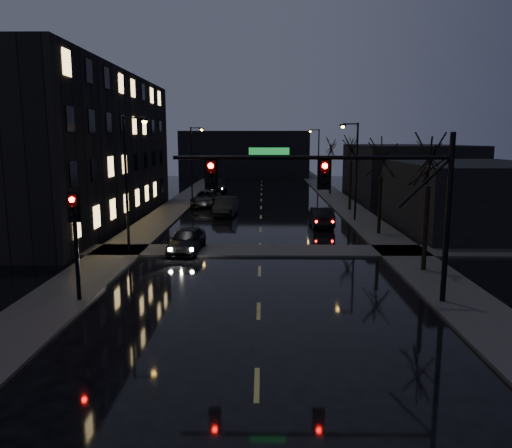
{
  "coord_description": "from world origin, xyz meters",
  "views": [
    {
      "loc": [
        0.15,
        -10.89,
        6.75
      ],
      "look_at": [
        -0.13,
        9.74,
        3.2
      ],
      "focal_mm": 35.0,
      "sensor_mm": 36.0,
      "label": 1
    }
  ],
  "objects_px": {
    "oncoming_car_a": "(187,240)",
    "oncoming_car_d": "(218,186)",
    "oncoming_car_b": "(226,206)",
    "lead_car": "(321,217)",
    "oncoming_car_c": "(207,199)"
  },
  "relations": [
    {
      "from": "oncoming_car_a",
      "to": "oncoming_car_c",
      "type": "distance_m",
      "value": 20.35
    },
    {
      "from": "oncoming_car_c",
      "to": "lead_car",
      "type": "distance_m",
      "value": 15.16
    },
    {
      "from": "oncoming_car_b",
      "to": "lead_car",
      "type": "xyz_separation_m",
      "value": [
        7.81,
        -5.47,
        -0.06
      ]
    },
    {
      "from": "oncoming_car_d",
      "to": "lead_car",
      "type": "relative_size",
      "value": 1.11
    },
    {
      "from": "oncoming_car_b",
      "to": "oncoming_car_c",
      "type": "relative_size",
      "value": 0.87
    },
    {
      "from": "oncoming_car_b",
      "to": "lead_car",
      "type": "distance_m",
      "value": 9.54
    },
    {
      "from": "oncoming_car_b",
      "to": "oncoming_car_d",
      "type": "relative_size",
      "value": 0.97
    },
    {
      "from": "oncoming_car_c",
      "to": "oncoming_car_d",
      "type": "xyz_separation_m",
      "value": [
        -0.01,
        13.7,
        -0.05
      ]
    },
    {
      "from": "oncoming_car_a",
      "to": "lead_car",
      "type": "relative_size",
      "value": 0.96
    },
    {
      "from": "oncoming_car_b",
      "to": "oncoming_car_a",
      "type": "bearing_deg",
      "value": -91.72
    },
    {
      "from": "oncoming_car_d",
      "to": "lead_car",
      "type": "distance_m",
      "value": 26.95
    },
    {
      "from": "lead_car",
      "to": "oncoming_car_d",
      "type": "bearing_deg",
      "value": -68.28
    },
    {
      "from": "oncoming_car_a",
      "to": "oncoming_car_d",
      "type": "relative_size",
      "value": 0.86
    },
    {
      "from": "oncoming_car_b",
      "to": "oncoming_car_d",
      "type": "distance_m",
      "value": 19.63
    },
    {
      "from": "oncoming_car_a",
      "to": "oncoming_car_c",
      "type": "bearing_deg",
      "value": 97.53
    }
  ]
}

